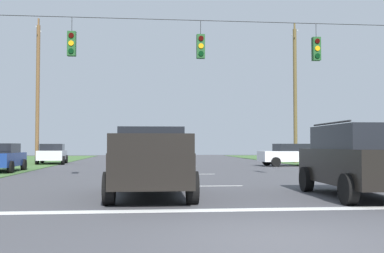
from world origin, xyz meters
TOP-DOWN VIEW (x-y plane):
  - ground_plane at (0.00, 0.00)m, footprint 120.00×120.00m
  - stop_bar_stripe at (0.00, 3.26)m, footprint 15.92×0.45m
  - lane_dash_0 at (0.00, 9.26)m, footprint 2.50×0.15m
  - lane_dash_1 at (0.00, 15.87)m, footprint 2.50×0.15m
  - lane_dash_2 at (0.00, 24.24)m, footprint 2.50×0.15m
  - lane_dash_3 at (0.00, 30.83)m, footprint 2.50×0.15m
  - lane_dash_4 at (0.00, 36.26)m, footprint 2.50×0.15m
  - overhead_signal_span at (-0.00, 11.17)m, footprint 19.08×0.31m
  - pickup_truck at (-1.99, 6.28)m, footprint 2.33×5.42m
  - suv_black at (3.72, 5.34)m, footprint 2.36×4.87m
  - distant_car_crossing_white at (7.74, 23.97)m, footprint 4.41×2.24m
  - distant_car_oncoming at (-9.80, 18.53)m, footprint 2.12×4.35m
  - distant_car_far_parked at (-9.14, 28.98)m, footprint 2.31×4.44m
  - utility_pole_mid_right at (9.77, 29.16)m, footprint 0.29×1.53m
  - utility_pole_mid_left at (-10.09, 28.17)m, footprint 0.27×1.54m

SIDE VIEW (x-z plane):
  - ground_plane at x=0.00m, z-range 0.00..0.00m
  - stop_bar_stripe at x=0.00m, z-range 0.00..0.01m
  - lane_dash_0 at x=0.00m, z-range 0.00..0.01m
  - lane_dash_1 at x=0.00m, z-range 0.00..0.01m
  - lane_dash_2 at x=0.00m, z-range 0.00..0.01m
  - lane_dash_3 at x=0.00m, z-range 0.00..0.01m
  - lane_dash_4 at x=0.00m, z-range 0.00..0.01m
  - distant_car_crossing_white at x=7.74m, z-range 0.03..1.55m
  - distant_car_oncoming at x=-9.80m, z-range 0.03..1.55m
  - distant_car_far_parked at x=-9.14m, z-range 0.03..1.55m
  - pickup_truck at x=-1.99m, z-range -0.01..1.94m
  - suv_black at x=3.72m, z-range 0.03..2.09m
  - overhead_signal_span at x=0.00m, z-range 0.30..7.34m
  - utility_pole_mid_left at x=-10.09m, z-range -0.08..10.74m
  - utility_pole_mid_right at x=9.77m, z-range -0.11..11.16m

